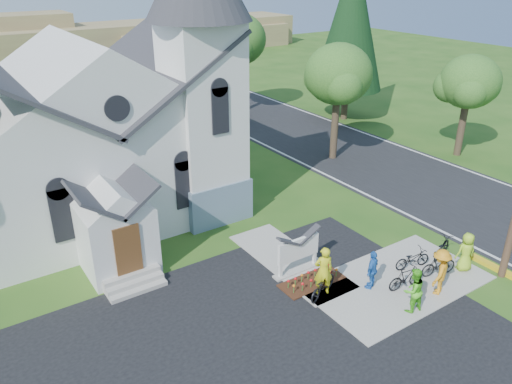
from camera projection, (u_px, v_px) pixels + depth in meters
ground at (378, 302)px, 18.10m from camera, size 120.00×120.00×0.00m
road at (320, 140)px, 34.45m from camera, size 8.00×90.00×0.02m
sidewalk at (396, 282)px, 19.22m from camera, size 7.00×4.00×0.05m
church at (100, 107)px, 22.55m from camera, size 12.35×12.00×13.00m
church_sign at (298, 249)px, 19.47m from camera, size 2.20×0.40×1.70m
flower_bed at (312, 282)px, 19.21m from camera, size 2.60×1.10×0.07m
tree_road_near at (338, 75)px, 29.24m from camera, size 4.00×4.00×7.05m
tree_road_mid at (238, 40)px, 38.31m from camera, size 4.40×4.40×7.80m
tree_road_far at (470, 82)px, 30.00m from camera, size 3.60×3.60×6.30m
conifer at (351, 20)px, 36.13m from camera, size 5.20×5.20×12.40m
distant_hills at (61, 43)px, 61.38m from camera, size 61.00×10.00×5.60m
cyclist_0 at (323, 271)px, 18.15m from camera, size 0.83×0.70×1.94m
bike_0 at (323, 285)px, 18.25m from camera, size 1.81×1.18×0.90m
cyclist_1 at (413, 290)px, 17.28m from camera, size 0.90×0.74×1.70m
bike_1 at (406, 278)px, 18.62m from camera, size 1.60×0.69×0.93m
cyclist_2 at (372, 270)px, 18.54m from camera, size 1.00×0.72×1.57m
bike_2 at (412, 259)px, 19.90m from camera, size 1.65×0.87×0.83m
cyclist_3 at (440, 272)px, 18.19m from camera, size 1.33×1.05×1.81m
bike_3 at (439, 265)px, 19.41m from camera, size 1.59×0.82×0.92m
cyclist_4 at (466, 252)px, 19.60m from camera, size 0.93×0.75×1.64m
bike_4 at (442, 247)px, 20.66m from camera, size 1.72×1.05×0.85m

